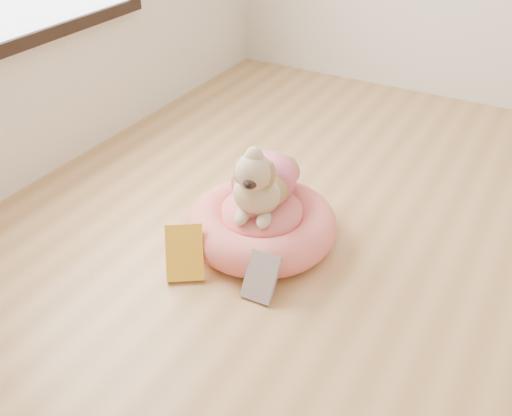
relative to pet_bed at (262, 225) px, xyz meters
The scene contains 5 objects.
floor 0.85m from the pet_bed, 21.61° to the right, with size 4.50×4.50×0.00m, color #B08149.
pet_bed is the anchor object (origin of this frame).
dog 0.25m from the pet_bed, 119.04° to the left, with size 0.31×0.45×0.33m, color brown, non-canonical shape.
book_yellow 0.37m from the pet_bed, 115.14° to the right, with size 0.14×0.03×0.22m, color #F4F519.
book_white 0.34m from the pet_bed, 61.57° to the right, with size 0.12×0.02×0.18m, color white.
Camera 1 is at (0.14, -1.38, 1.45)m, focal length 40.00 mm.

